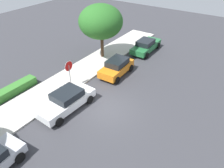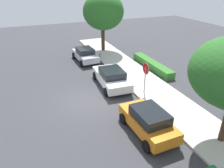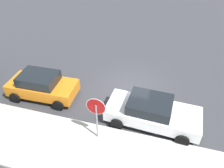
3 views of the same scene
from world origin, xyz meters
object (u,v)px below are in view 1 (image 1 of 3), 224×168
at_px(stop_sign, 69,70).
at_px(parked_car_white, 66,100).
at_px(parked_car_orange, 117,67).
at_px(parked_car_green, 146,46).
at_px(street_tree_mid_block, 101,22).

relative_size(stop_sign, parked_car_white, 0.53).
height_order(parked_car_orange, parked_car_green, parked_car_orange).
relative_size(stop_sign, parked_car_orange, 0.64).
bearing_deg(parked_car_green, parked_car_white, 178.52).
bearing_deg(parked_car_white, stop_sign, 37.01).
xyz_separation_m(parked_car_white, parked_car_green, (12.35, -0.32, -0.02)).
xyz_separation_m(stop_sign, parked_car_orange, (4.02, -2.06, -0.96)).
distance_m(parked_car_orange, parked_car_green, 6.07).
height_order(stop_sign, street_tree_mid_block, street_tree_mid_block).
height_order(parked_car_white, parked_car_green, parked_car_white).
distance_m(parked_car_orange, street_tree_mid_block, 4.95).
distance_m(stop_sign, parked_car_green, 10.33).
relative_size(parked_car_white, street_tree_mid_block, 0.83).
height_order(parked_car_white, parked_car_orange, parked_car_orange).
xyz_separation_m(stop_sign, street_tree_mid_block, (6.05, 1.18, 2.18)).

